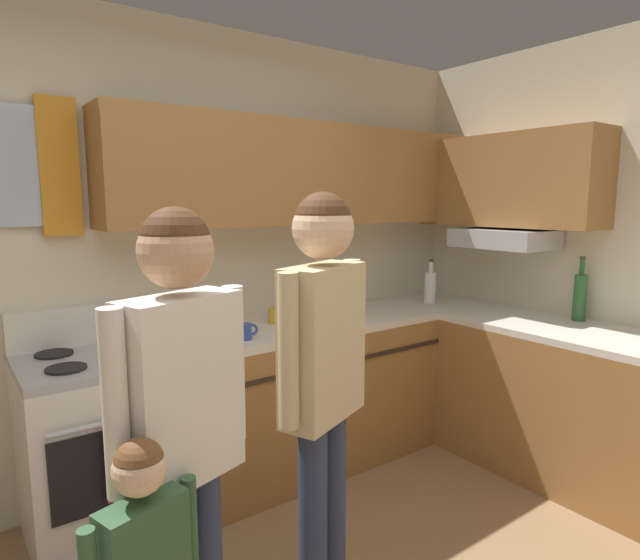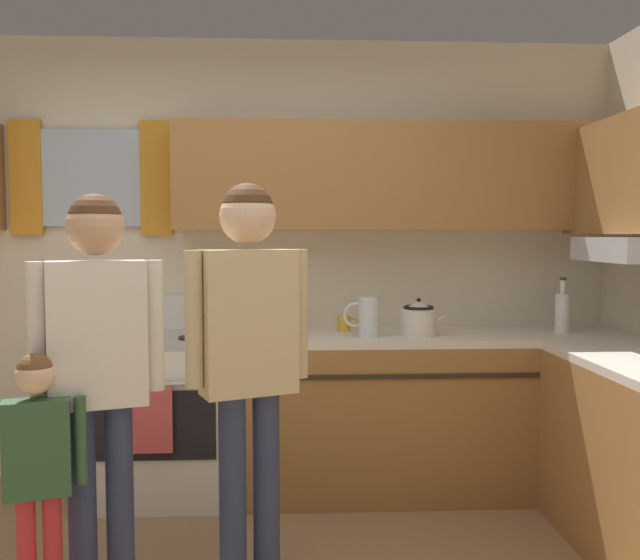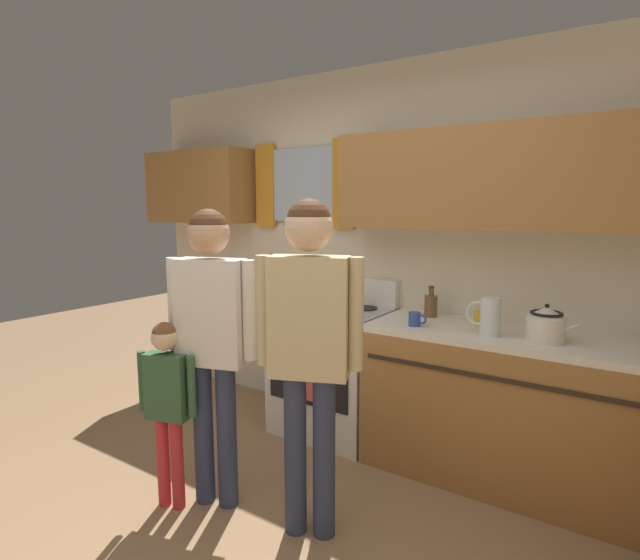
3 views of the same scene
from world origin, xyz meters
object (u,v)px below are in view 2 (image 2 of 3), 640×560
Objects in this scene: bottle_milk_white at (562,312)px; stovetop_kettle at (419,318)px; stove_oven at (165,412)px; mug_mustard_yellow at (345,323)px; adult_in_plaid at (249,337)px; water_pitcher at (367,317)px; bottle_squat_brown at (284,317)px; small_child at (37,458)px; mug_cobalt_blue at (288,330)px; adult_holding_child at (98,349)px.

bottle_milk_white is 1.14× the size of stovetop_kettle.
stove_oven is 1.50m from stovetop_kettle.
mug_mustard_yellow is 0.07× the size of adult_in_plaid.
stove_oven is 1.25m from water_pitcher.
water_pitcher reaches higher than stove_oven.
bottle_squat_brown is at bearing 12.57° from stove_oven.
mug_cobalt_blue is at bearing 51.07° from small_child.
mug_cobalt_blue is at bearing -143.97° from mug_mustard_yellow.
small_child is (-1.34, -1.15, -0.37)m from water_pitcher.
adult_in_plaid is at bearing -96.69° from bottle_squat_brown.
adult_holding_child reaches higher than water_pitcher.
water_pitcher is (-0.29, -0.04, 0.02)m from stovetop_kettle.
stovetop_kettle is 1.78m from adult_holding_child.
adult_in_plaid reaches higher than stovetop_kettle.
bottle_milk_white is at bearing 30.83° from adult_in_plaid.
adult_holding_child is (-1.45, -1.03, 0.02)m from stovetop_kettle.
stove_oven is at bearing 173.07° from water_pitcher.
adult_holding_child reaches higher than bottle_squat_brown.
small_child is (-0.90, -1.43, -0.33)m from bottle_squat_brown.
mug_cobalt_blue is 0.92m from adult_in_plaid.
water_pitcher reaches higher than stovetop_kettle.
mug_mustard_yellow is 0.12× the size of small_child.
bottle_squat_brown is at bearing 93.42° from mug_cobalt_blue.
bottle_milk_white is 1.53× the size of bottle_squat_brown.
small_child is (-2.46, -1.25, -0.38)m from bottle_milk_white.
mug_cobalt_blue is 0.44m from water_pitcher.
mug_cobalt_blue is at bearing 52.93° from adult_holding_child.
bottle_squat_brown is 0.93× the size of water_pitcher.
mug_mustard_yellow is 0.07× the size of adult_holding_child.
small_child is (-1.24, -1.37, -0.30)m from mug_mustard_yellow.
bottle_milk_white is 2.60× the size of mug_mustard_yellow.
adult_holding_child is at bearing 41.73° from small_child.
adult_holding_child reaches higher than mug_mustard_yellow.
bottle_squat_brown is at bearing 162.09° from stovetop_kettle.
stovetop_kettle is 2.05m from small_child.
stove_oven is at bearing 176.32° from stovetop_kettle.
stove_oven is 1.07× the size of small_child.
mug_mustard_yellow is at bearing 114.93° from water_pitcher.
adult_in_plaid is (-0.49, -1.14, 0.10)m from mug_mustard_yellow.
mug_cobalt_blue is at bearing -175.46° from bottle_milk_white.
adult_holding_child is at bearing -144.68° from stovetop_kettle.
small_child is at bearing -138.27° from adult_holding_child.
small_child is (-0.75, -0.23, -0.40)m from adult_in_plaid.
bottle_milk_white reaches higher than small_child.
adult_holding_child is at bearing -92.50° from stove_oven.
mug_cobalt_blue is (0.68, -0.15, 0.48)m from stove_oven.
stove_oven reaches higher than mug_cobalt_blue.
adult_in_plaid reaches higher than adult_holding_child.
bottle_milk_white is at bearing 4.32° from stovetop_kettle.
adult_in_plaid is at bearing 17.17° from small_child.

